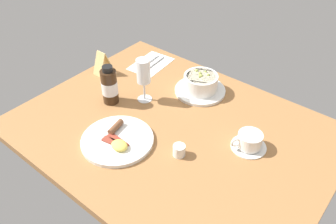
{
  "coord_description": "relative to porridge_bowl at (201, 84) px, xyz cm",
  "views": [
    {
      "loc": [
        -57.68,
        73.92,
        83.31
      ],
      "look_at": [
        1.28,
        1.5,
        7.87
      ],
      "focal_mm": 37.15,
      "sensor_mm": 36.0,
      "label": 1
    }
  ],
  "objects": [
    {
      "name": "ground_plane",
      "position": [
        -5.64,
        24.74,
        -5.31
      ],
      "size": [
        110.0,
        84.0,
        3.0
      ],
      "primitive_type": "cube",
      "color": "#9E6B3D"
    },
    {
      "name": "porridge_bowl",
      "position": [
        0.0,
        0.0,
        0.0
      ],
      "size": [
        20.74,
        20.74,
        8.61
      ],
      "color": "white",
      "rests_on": "ground_plane"
    },
    {
      "name": "cutlery_setting",
      "position": [
        30.16,
        -3.23,
        -3.57
      ],
      "size": [
        15.24,
        21.11,
        0.9
      ],
      "color": "white",
      "rests_on": "ground_plane"
    },
    {
      "name": "coffee_cup",
      "position": [
        -31.27,
        16.21,
        -1.0
      ],
      "size": [
        12.07,
        12.07,
        5.77
      ],
      "color": "white",
      "rests_on": "ground_plane"
    },
    {
      "name": "creamer_jug",
      "position": [
        -15.3,
        33.96,
        -1.7
      ],
      "size": [
        4.17,
        5.1,
        4.69
      ],
      "color": "white",
      "rests_on": "ground_plane"
    },
    {
      "name": "wine_glass",
      "position": [
        14.19,
        18.18,
        8.47
      ],
      "size": [
        5.82,
        5.82,
        18.02
      ],
      "color": "white",
      "rests_on": "ground_plane"
    },
    {
      "name": "sauce_bottle_brown",
      "position": [
        23.51,
        27.59,
        3.48
      ],
      "size": [
        6.26,
        6.26,
        16.09
      ],
      "color": "#382314",
      "rests_on": "ground_plane"
    },
    {
      "name": "breakfast_plate",
      "position": [
        4.86,
        42.45,
        -2.9
      ],
      "size": [
        25.01,
        25.01,
        3.7
      ],
      "color": "white",
      "rests_on": "ground_plane"
    },
    {
      "name": "menu_card",
      "position": [
        41.82,
        14.84,
        1.2
      ],
      "size": [
        4.97,
        8.11,
        10.17
      ],
      "color": "#D3B772",
      "rests_on": "ground_plane"
    }
  ]
}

